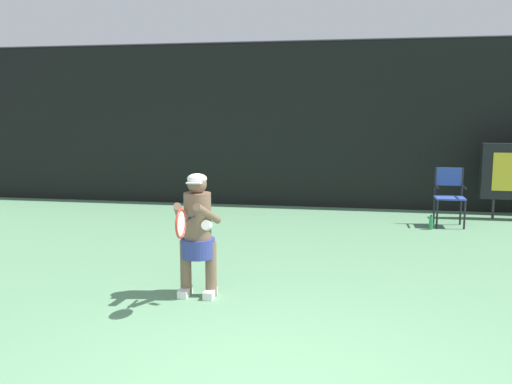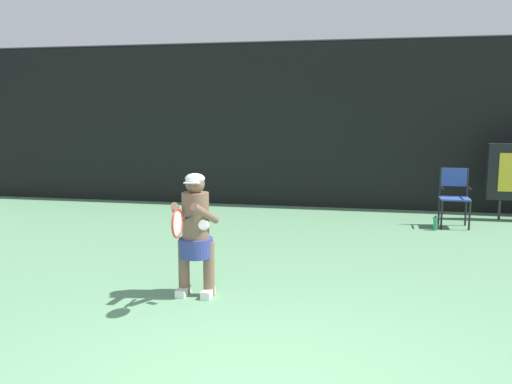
{
  "view_description": "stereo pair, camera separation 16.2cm",
  "coord_description": "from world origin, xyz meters",
  "px_view_note": "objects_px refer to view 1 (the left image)",
  "views": [
    {
      "loc": [
        0.6,
        -3.71,
        2.1
      ],
      "look_at": [
        -0.69,
        3.39,
        1.05
      ],
      "focal_mm": 38.51,
      "sensor_mm": 36.0,
      "label": 1
    },
    {
      "loc": [
        0.76,
        -3.68,
        2.1
      ],
      "look_at": [
        -0.69,
        3.39,
        1.05
      ],
      "focal_mm": 38.51,
      "sensor_mm": 36.0,
      "label": 2
    }
  ],
  "objects_px": {
    "water_bottle": "(431,223)",
    "tennis_player": "(198,231)",
    "tennis_racket": "(182,223)",
    "umpire_chair": "(449,193)"
  },
  "relations": [
    {
      "from": "tennis_player",
      "to": "tennis_racket",
      "type": "distance_m",
      "value": 0.63
    },
    {
      "from": "water_bottle",
      "to": "tennis_racket",
      "type": "relative_size",
      "value": 0.44
    },
    {
      "from": "umpire_chair",
      "to": "tennis_player",
      "type": "distance_m",
      "value": 5.8
    },
    {
      "from": "water_bottle",
      "to": "tennis_racket",
      "type": "distance_m",
      "value": 5.82
    },
    {
      "from": "umpire_chair",
      "to": "water_bottle",
      "type": "distance_m",
      "value": 0.73
    },
    {
      "from": "umpire_chair",
      "to": "tennis_racket",
      "type": "distance_m",
      "value": 6.29
    },
    {
      "from": "tennis_racket",
      "to": "umpire_chair",
      "type": "bearing_deg",
      "value": 65.55
    },
    {
      "from": "water_bottle",
      "to": "tennis_player",
      "type": "relative_size",
      "value": 0.19
    },
    {
      "from": "water_bottle",
      "to": "tennis_player",
      "type": "bearing_deg",
      "value": -126.36
    },
    {
      "from": "umpire_chair",
      "to": "tennis_player",
      "type": "bearing_deg",
      "value": -126.88
    }
  ]
}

